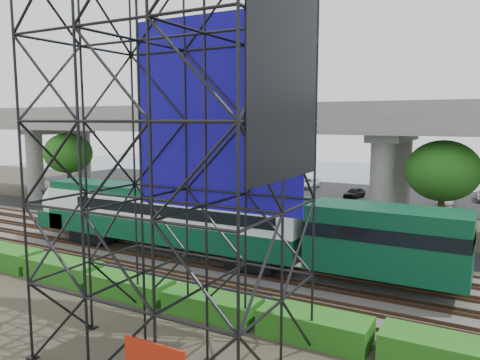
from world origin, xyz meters
The scene contains 13 objects.
ground centered at (0.00, 0.00, 0.00)m, with size 140.00×140.00×0.00m, color #474233.
ballast_bed centered at (0.00, 2.00, 0.10)m, with size 90.00×12.00×0.20m, color slate.
service_road centered at (0.00, 10.50, 0.04)m, with size 90.00×5.00×0.08m, color black.
parking_lot centered at (0.00, 34.00, 0.04)m, with size 90.00×18.00×0.08m, color black.
harbor_water centered at (0.00, 56.00, 0.01)m, with size 140.00×40.00×0.03m, color #446070.
rail_tracks centered at (0.00, 2.00, 0.28)m, with size 90.00×9.52×0.16m.
commuter_train centered at (0.64, 2.00, 2.88)m, with size 29.30×3.06×4.30m.
overpass centered at (-0.45, 16.00, 8.21)m, with size 80.00×12.00×12.40m.
scaffold_tower centered at (6.64, -7.98, 7.47)m, with size 9.36×6.36×15.00m.
hedge_strip centered at (1.01, -4.30, 0.56)m, with size 34.60×1.80×1.20m.
trees centered at (-4.67, 16.17, 5.57)m, with size 40.94×16.94×7.69m.
suv centered at (-3.52, 11.37, 0.72)m, with size 2.13×4.61×1.28m, color black.
parked_cars centered at (0.27, 33.88, 0.68)m, with size 37.44×9.36×1.29m.
Camera 1 is at (17.21, -21.88, 9.05)m, focal length 35.00 mm.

